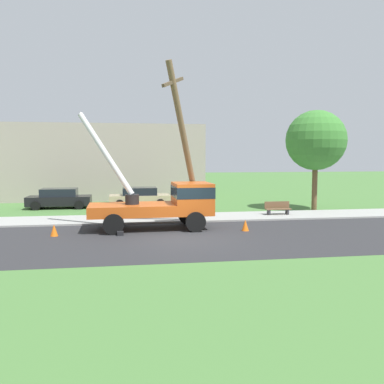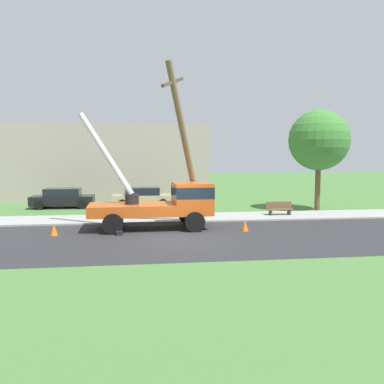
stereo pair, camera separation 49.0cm
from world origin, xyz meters
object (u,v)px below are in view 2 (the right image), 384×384
(traffic_cone_behind, at_px, (54,230))
(park_bench, at_px, (279,209))
(leaning_utility_pole, at_px, (185,144))
(traffic_cone_ahead, at_px, (245,225))
(roadside_tree_near, at_px, (319,140))
(parked_sedan_tan, at_px, (143,197))
(utility_truck, at_px, (167,201))
(parked_sedan_black, at_px, (63,198))

(traffic_cone_behind, bearing_deg, park_bench, 19.47)
(leaning_utility_pole, bearing_deg, traffic_cone_ahead, -38.07)
(traffic_cone_ahead, xyz_separation_m, roadside_tree_near, (6.96, 6.87, 4.50))
(leaning_utility_pole, bearing_deg, parked_sedan_tan, 104.51)
(leaning_utility_pole, bearing_deg, park_bench, 21.31)
(traffic_cone_ahead, xyz_separation_m, traffic_cone_behind, (-9.21, 0.08, 0.00))
(leaning_utility_pole, distance_m, roadside_tree_near, 10.80)
(leaning_utility_pole, xyz_separation_m, parked_sedan_tan, (-2.20, 8.48, -3.67))
(utility_truck, height_order, roadside_tree_near, roadside_tree_near)
(leaning_utility_pole, relative_size, parked_sedan_black, 1.94)
(traffic_cone_ahead, height_order, traffic_cone_behind, same)
(utility_truck, relative_size, park_bench, 4.26)
(park_bench, bearing_deg, traffic_cone_behind, -160.53)
(parked_sedan_black, distance_m, parked_sedan_tan, 5.71)
(leaning_utility_pole, relative_size, park_bench, 5.35)
(traffic_cone_behind, relative_size, roadside_tree_near, 0.08)
(parked_sedan_tan, bearing_deg, park_bench, -36.02)
(parked_sedan_tan, bearing_deg, utility_truck, -83.03)
(utility_truck, xyz_separation_m, roadside_tree_near, (10.76, 5.58, 3.37))
(leaning_utility_pole, distance_m, traffic_cone_ahead, 5.38)
(traffic_cone_ahead, height_order, park_bench, park_bench)
(parked_sedan_tan, bearing_deg, parked_sedan_black, -179.78)
(leaning_utility_pole, height_order, roadside_tree_near, leaning_utility_pole)
(leaning_utility_pole, height_order, parked_sedan_tan, leaning_utility_pole)
(traffic_cone_ahead, bearing_deg, parked_sedan_black, 135.11)
(leaning_utility_pole, distance_m, park_bench, 7.69)
(traffic_cone_ahead, relative_size, park_bench, 0.35)
(parked_sedan_black, height_order, roadside_tree_near, roadside_tree_near)
(utility_truck, bearing_deg, parked_sedan_tan, 96.97)
(traffic_cone_behind, height_order, roadside_tree_near, roadside_tree_near)
(parked_sedan_black, bearing_deg, utility_truck, -53.66)
(parked_sedan_tan, bearing_deg, traffic_cone_ahead, -65.10)
(parked_sedan_black, bearing_deg, leaning_utility_pole, -46.94)
(traffic_cone_ahead, bearing_deg, traffic_cone_behind, 179.49)
(traffic_cone_ahead, bearing_deg, leaning_utility_pole, 141.93)
(utility_truck, distance_m, parked_sedan_tan, 9.43)
(traffic_cone_ahead, relative_size, roadside_tree_near, 0.08)
(utility_truck, height_order, parked_sedan_tan, utility_truck)
(park_bench, bearing_deg, roadside_tree_near, 33.27)
(leaning_utility_pole, bearing_deg, roadside_tree_near, 25.97)
(utility_truck, bearing_deg, traffic_cone_ahead, -18.75)
(parked_sedan_black, bearing_deg, traffic_cone_ahead, -44.89)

